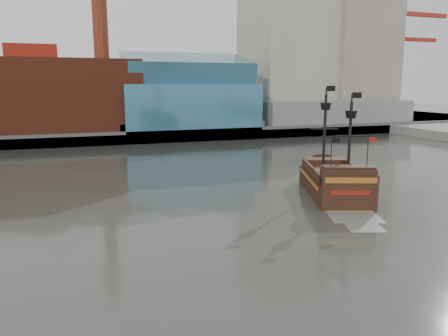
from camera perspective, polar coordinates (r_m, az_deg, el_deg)
name	(u,v)px	position (r m, az deg, el deg)	size (l,w,h in m)	color
ground	(303,248)	(33.30, 10.23, -10.31)	(400.00, 400.00, 0.00)	#2D302A
promenade_far	(131,126)	(120.36, -12.07, 5.39)	(220.00, 60.00, 2.00)	slate
seawall	(151,137)	(91.32, -9.58, 4.00)	(220.00, 1.00, 2.60)	#4C4C49
skyline	(153,33)	(114.05, -9.32, 17.05)	(149.00, 45.00, 62.00)	#776547
crane_a	(399,60)	(144.22, 21.87, 12.93)	(22.50, 4.00, 32.25)	slate
crane_b	(400,73)	(157.93, 22.02, 11.38)	(19.10, 4.00, 26.25)	slate
pirate_ship	(334,185)	(49.35, 14.18, -2.10)	(10.59, 17.63, 12.67)	black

